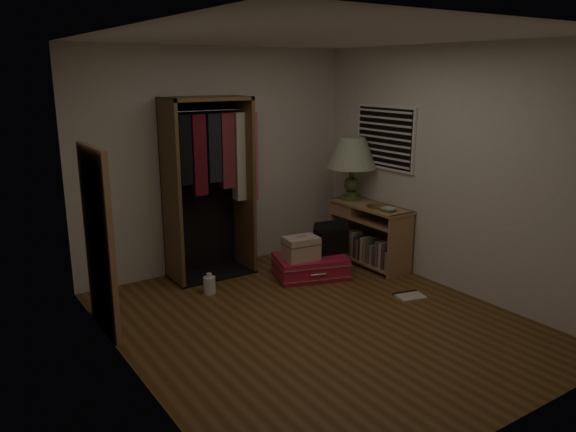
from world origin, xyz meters
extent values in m
plane|color=#583619|center=(0.00, 0.00, 0.00)|extent=(4.00, 4.00, 0.00)
cube|color=beige|center=(0.00, 2.00, 1.30)|extent=(3.50, 0.02, 2.60)
cube|color=beige|center=(0.00, -2.00, 1.30)|extent=(3.50, 0.02, 2.60)
cube|color=beige|center=(1.75, 0.00, 1.30)|extent=(0.02, 4.00, 2.60)
cube|color=beige|center=(-1.75, 0.00, 1.30)|extent=(0.02, 4.00, 2.60)
cube|color=white|center=(0.00, 0.00, 2.60)|extent=(3.50, 4.00, 0.01)
cube|color=white|center=(1.73, 1.00, 1.55)|extent=(0.03, 0.96, 0.76)
cube|color=black|center=(1.73, 1.00, 1.55)|extent=(0.03, 0.90, 0.70)
cube|color=silver|center=(1.71, 1.00, 1.24)|extent=(0.01, 0.88, 0.02)
cube|color=silver|center=(1.71, 1.00, 1.32)|extent=(0.01, 0.88, 0.02)
cube|color=silver|center=(1.71, 1.00, 1.39)|extent=(0.01, 0.88, 0.02)
cube|color=silver|center=(1.71, 1.00, 1.47)|extent=(0.01, 0.88, 0.02)
cube|color=silver|center=(1.71, 1.00, 1.55)|extent=(0.01, 0.88, 0.02)
cube|color=silver|center=(1.71, 1.00, 1.63)|extent=(0.01, 0.88, 0.02)
cube|color=silver|center=(1.71, 1.00, 1.71)|extent=(0.01, 0.88, 0.02)
cube|color=silver|center=(1.71, 1.00, 1.78)|extent=(0.01, 0.88, 0.02)
cube|color=silver|center=(1.71, 1.00, 1.86)|extent=(0.01, 0.88, 0.02)
cube|color=#A4754F|center=(1.54, 0.46, 0.38)|extent=(0.40, 0.03, 0.75)
cube|color=#A4754F|center=(1.54, 1.54, 0.38)|extent=(0.40, 0.03, 0.75)
cube|color=#A4754F|center=(1.54, 1.00, 0.06)|extent=(0.40, 1.04, 0.03)
cube|color=#A4754F|center=(1.54, 1.00, 0.57)|extent=(0.40, 1.04, 0.03)
cube|color=#A4754F|center=(1.54, 1.00, 0.73)|extent=(0.42, 1.12, 0.03)
cube|color=brown|center=(1.73, 1.00, 0.38)|extent=(0.02, 1.10, 0.75)
cube|color=#A4754F|center=(1.53, 1.33, 0.65)|extent=(0.36, 0.38, 0.13)
cube|color=gray|center=(1.45, 0.53, 0.19)|extent=(0.17, 0.04, 0.23)
cube|color=#4C3833|center=(1.48, 0.58, 0.20)|extent=(0.21, 0.05, 0.25)
cube|color=#B7AD99|center=(1.47, 0.64, 0.23)|extent=(0.20, 0.04, 0.31)
cube|color=brown|center=(1.46, 0.69, 0.23)|extent=(0.19, 0.05, 0.31)
cube|color=#3F4C59|center=(1.45, 0.75, 0.19)|extent=(0.15, 0.03, 0.24)
cube|color=gray|center=(1.46, 0.79, 0.20)|extent=(0.17, 0.03, 0.24)
cube|color=#59594C|center=(1.46, 0.84, 0.23)|extent=(0.19, 0.05, 0.31)
cube|color=#B2724C|center=(1.45, 0.90, 0.20)|extent=(0.16, 0.05, 0.25)
cube|color=beige|center=(1.45, 0.96, 0.22)|extent=(0.17, 0.04, 0.29)
cube|color=#332D38|center=(1.47, 1.00, 0.22)|extent=(0.21, 0.03, 0.28)
cube|color=gray|center=(1.46, 1.04, 0.20)|extent=(0.19, 0.04, 0.24)
cube|color=#4C3833|center=(1.47, 1.09, 0.21)|extent=(0.21, 0.04, 0.28)
cube|color=#B7AD99|center=(1.45, 1.13, 0.23)|extent=(0.16, 0.04, 0.32)
cube|color=brown|center=(1.47, 1.17, 0.21)|extent=(0.21, 0.03, 0.26)
cube|color=#3F4C59|center=(1.45, 1.21, 0.20)|extent=(0.16, 0.03, 0.25)
cube|color=gray|center=(1.48, 1.26, 0.22)|extent=(0.21, 0.05, 0.30)
cube|color=#59594C|center=(1.47, 1.32, 0.22)|extent=(0.19, 0.04, 0.29)
cube|color=#B2724C|center=(1.45, 1.36, 0.21)|extent=(0.17, 0.04, 0.28)
cube|color=brown|center=(-0.70, 1.74, 1.02)|extent=(0.04, 0.50, 2.05)
cube|color=brown|center=(0.20, 1.74, 1.02)|extent=(0.04, 0.50, 2.05)
cube|color=brown|center=(-0.25, 1.74, 2.03)|extent=(0.95, 0.50, 0.04)
cube|color=black|center=(-0.25, 1.98, 1.02)|extent=(0.95, 0.02, 2.05)
cube|color=black|center=(-0.25, 1.74, 0.01)|extent=(0.95, 0.50, 0.02)
cylinder|color=white|center=(-0.25, 1.74, 1.90)|extent=(0.87, 0.02, 0.02)
cube|color=black|center=(-0.54, 1.72, 1.49)|extent=(0.14, 0.11, 0.75)
cube|color=#590F19|center=(-0.37, 1.72, 1.42)|extent=(0.16, 0.11, 0.89)
cube|color=black|center=(-0.20, 1.72, 1.49)|extent=(0.15, 0.15, 0.76)
cube|color=maroon|center=(-0.02, 1.72, 1.44)|extent=(0.16, 0.12, 0.85)
cube|color=beige|center=(0.14, 1.72, 1.36)|extent=(0.13, 0.14, 1.01)
cube|color=#BF4C72|center=(0.28, 1.72, 1.35)|extent=(0.12, 0.16, 1.03)
cube|color=#A47350|center=(-1.71, 1.00, 0.85)|extent=(0.05, 0.80, 1.70)
cube|color=white|center=(-1.68, 1.00, 0.85)|extent=(0.01, 0.68, 1.58)
cube|color=#BC1735|center=(0.67, 1.04, 0.12)|extent=(0.93, 0.78, 0.25)
cube|color=white|center=(0.67, 1.04, 0.06)|extent=(0.95, 0.81, 0.01)
cube|color=white|center=(0.67, 1.04, 0.19)|extent=(0.95, 0.81, 0.01)
cylinder|color=white|center=(0.59, 0.76, 0.12)|extent=(0.18, 0.08, 0.02)
cube|color=#BEA991|center=(0.52, 1.01, 0.38)|extent=(0.41, 0.31, 0.26)
cube|color=brown|center=(0.52, 1.01, 0.43)|extent=(0.42, 0.31, 0.01)
cylinder|color=white|center=(0.52, 1.01, 0.52)|extent=(0.11, 0.03, 0.02)
cube|color=black|center=(0.96, 1.03, 0.38)|extent=(0.39, 0.30, 0.27)
cylinder|color=black|center=(0.96, 1.03, 0.52)|extent=(0.39, 0.30, 0.23)
cylinder|color=#425328|center=(1.54, 1.37, 0.77)|extent=(0.33, 0.33, 0.04)
cylinder|color=#425328|center=(1.54, 1.37, 0.82)|extent=(0.19, 0.19, 0.06)
sphere|color=#425328|center=(1.54, 1.37, 0.95)|extent=(0.23, 0.23, 0.19)
cylinder|color=#425328|center=(1.54, 1.37, 1.10)|extent=(0.08, 0.08, 0.11)
cone|color=beige|center=(1.54, 1.37, 1.34)|extent=(0.76, 0.76, 0.38)
cone|color=white|center=(1.54, 1.37, 1.34)|extent=(0.68, 0.68, 0.36)
cylinder|color=#A6763F|center=(1.54, 0.86, 0.76)|extent=(0.35, 0.35, 0.02)
imported|color=#99B496|center=(1.49, 0.64, 0.77)|extent=(0.22, 0.22, 0.04)
cylinder|color=white|center=(-0.53, 1.23, 0.09)|extent=(0.16, 0.16, 0.18)
cylinder|color=white|center=(-0.53, 1.23, 0.21)|extent=(0.07, 0.07, 0.04)
cube|color=beige|center=(1.18, -0.05, 0.01)|extent=(0.33, 0.29, 0.02)
cube|color=black|center=(1.20, 0.04, 0.01)|extent=(0.29, 0.11, 0.03)
camera|label=1|loc=(-2.97, -3.92, 2.32)|focal=35.00mm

